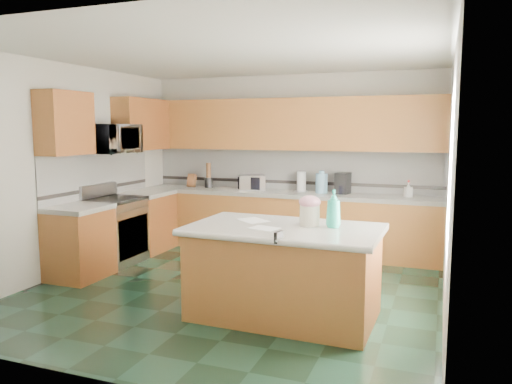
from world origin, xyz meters
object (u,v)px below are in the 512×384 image
at_px(island_base, 284,275).
at_px(island_top, 284,229).
at_px(soap_bottle_island, 334,209).
at_px(treat_jar, 310,215).
at_px(coffee_maker, 343,183).
at_px(knife_block, 192,181).
at_px(toaster_oven, 252,183).

relative_size(island_base, island_top, 0.95).
bearing_deg(soap_bottle_island, island_base, -171.07).
relative_size(treat_jar, coffee_maker, 0.65).
height_order(island_base, treat_jar, treat_jar).
height_order(island_base, soap_bottle_island, soap_bottle_island).
relative_size(soap_bottle_island, knife_block, 1.72).
relative_size(island_top, soap_bottle_island, 5.05).
distance_m(treat_jar, toaster_oven, 2.97).
relative_size(treat_jar, toaster_oven, 0.51).
xyz_separation_m(island_base, treat_jar, (0.22, 0.12, 0.59)).
bearing_deg(soap_bottle_island, treat_jar, 174.00).
height_order(island_base, coffee_maker, coffee_maker).
relative_size(treat_jar, soap_bottle_island, 0.55).
relative_size(soap_bottle_island, coffee_maker, 1.18).
bearing_deg(coffee_maker, island_base, -78.89).
bearing_deg(soap_bottle_island, knife_block, 133.67).
bearing_deg(island_top, island_base, 0.00).
height_order(island_base, toaster_oven, toaster_oven).
relative_size(knife_block, toaster_oven, 0.54).
distance_m(island_top, knife_block, 3.58).
bearing_deg(knife_block, coffee_maker, -0.90).
bearing_deg(island_top, coffee_maker, 89.91).
xyz_separation_m(island_top, toaster_oven, (-1.36, 2.63, 0.15)).
bearing_deg(knife_block, treat_jar, -45.20).
bearing_deg(island_top, knife_block, 133.86).
xyz_separation_m(island_base, toaster_oven, (-1.36, 2.63, 0.61)).
bearing_deg(knife_block, toaster_oven, -1.60).
distance_m(knife_block, coffee_maker, 2.48).
xyz_separation_m(treat_jar, soap_bottle_island, (0.24, -0.00, 0.08)).
relative_size(island_top, knife_block, 8.68).
xyz_separation_m(soap_bottle_island, knife_block, (-2.88, 2.52, -0.08)).
bearing_deg(island_top, soap_bottle_island, 15.39).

